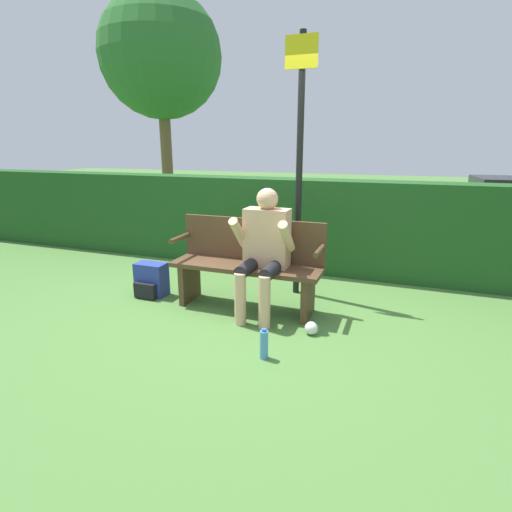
{
  "coord_description": "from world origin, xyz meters",
  "views": [
    {
      "loc": [
        1.44,
        -3.6,
        1.65
      ],
      "look_at": [
        0.15,
        -0.1,
        0.61
      ],
      "focal_mm": 28.0,
      "sensor_mm": 36.0,
      "label": 1
    }
  ],
  "objects_px": {
    "backpack": "(151,280)",
    "signpost": "(300,155)",
    "tree": "(161,57)",
    "park_bench": "(248,263)",
    "water_bottle": "(264,344)",
    "person_seated": "(264,246)"
  },
  "relations": [
    {
      "from": "backpack",
      "to": "tree",
      "type": "relative_size",
      "value": 0.07
    },
    {
      "from": "backpack",
      "to": "tree",
      "type": "height_order",
      "value": "tree"
    },
    {
      "from": "water_bottle",
      "to": "tree",
      "type": "distance_m",
      "value": 8.59
    },
    {
      "from": "signpost",
      "to": "tree",
      "type": "bearing_deg",
      "value": 134.48
    },
    {
      "from": "signpost",
      "to": "backpack",
      "type": "bearing_deg",
      "value": -156.66
    },
    {
      "from": "tree",
      "to": "water_bottle",
      "type": "bearing_deg",
      "value": -52.62
    },
    {
      "from": "person_seated",
      "to": "tree",
      "type": "height_order",
      "value": "tree"
    },
    {
      "from": "park_bench",
      "to": "water_bottle",
      "type": "relative_size",
      "value": 6.07
    },
    {
      "from": "water_bottle",
      "to": "signpost",
      "type": "bearing_deg",
      "value": 95.23
    },
    {
      "from": "signpost",
      "to": "water_bottle",
      "type": "bearing_deg",
      "value": -84.77
    },
    {
      "from": "person_seated",
      "to": "water_bottle",
      "type": "relative_size",
      "value": 4.89
    },
    {
      "from": "person_seated",
      "to": "water_bottle",
      "type": "distance_m",
      "value": 1.07
    },
    {
      "from": "backpack",
      "to": "signpost",
      "type": "bearing_deg",
      "value": 23.34
    },
    {
      "from": "backpack",
      "to": "signpost",
      "type": "distance_m",
      "value": 2.14
    },
    {
      "from": "backpack",
      "to": "water_bottle",
      "type": "relative_size",
      "value": 1.46
    },
    {
      "from": "tree",
      "to": "person_seated",
      "type": "bearing_deg",
      "value": -50.35
    },
    {
      "from": "water_bottle",
      "to": "signpost",
      "type": "distance_m",
      "value": 2.09
    },
    {
      "from": "person_seated",
      "to": "park_bench",
      "type": "bearing_deg",
      "value": 152.27
    },
    {
      "from": "park_bench",
      "to": "signpost",
      "type": "distance_m",
      "value": 1.27
    },
    {
      "from": "signpost",
      "to": "tree",
      "type": "relative_size",
      "value": 0.53
    },
    {
      "from": "person_seated",
      "to": "backpack",
      "type": "distance_m",
      "value": 1.45
    },
    {
      "from": "backpack",
      "to": "water_bottle",
      "type": "bearing_deg",
      "value": -27.87
    }
  ]
}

